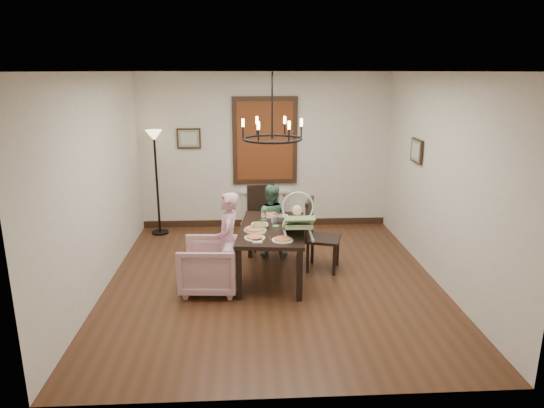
{
  "coord_description": "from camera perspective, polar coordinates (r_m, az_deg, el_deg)",
  "views": [
    {
      "loc": [
        -0.36,
        -6.18,
        2.81
      ],
      "look_at": [
        0.0,
        0.19,
        1.05
      ],
      "focal_mm": 32.0,
      "sensor_mm": 36.0,
      "label": 1
    }
  ],
  "objects": [
    {
      "name": "room_shell",
      "position": [
        6.7,
        -0.08,
        3.28
      ],
      "size": [
        4.51,
        5.0,
        2.81
      ],
      "color": "#4D2A1A",
      "rests_on": "ground"
    },
    {
      "name": "chandelier",
      "position": [
        6.39,
        0.03,
        7.69
      ],
      "size": [
        0.8,
        0.8,
        0.04
      ],
      "primitive_type": "torus",
      "color": "black",
      "rests_on": "room_shell"
    },
    {
      "name": "picture_right",
      "position": [
        7.62,
        16.63,
        6.02
      ],
      "size": [
        0.03,
        0.42,
        0.36
      ],
      "primitive_type": "cube",
      "rotation": [
        0.0,
        0.0,
        1.57
      ],
      "color": "black",
      "rests_on": "room_shell"
    },
    {
      "name": "chair_right",
      "position": [
        7.03,
        6.07,
        -3.61
      ],
      "size": [
        0.58,
        0.58,
        1.06
      ],
      "primitive_type": null,
      "rotation": [
        0.0,
        0.0,
        1.26
      ],
      "color": "black",
      "rests_on": "room_shell"
    },
    {
      "name": "pizza_platter",
      "position": [
        6.51,
        -1.98,
        -3.0
      ],
      "size": [
        0.31,
        0.31,
        0.04
      ],
      "primitive_type": "cylinder",
      "color": "tan",
      "rests_on": "dining_table"
    },
    {
      "name": "radiator",
      "position": [
        9.01,
        -0.81,
        -0.43
      ],
      "size": [
        0.92,
        0.12,
        0.62
      ],
      "primitive_type": null,
      "color": "silver",
      "rests_on": "room_shell"
    },
    {
      "name": "salad_bowl",
      "position": [
        6.61,
        -1.47,
        -2.58
      ],
      "size": [
        0.28,
        0.28,
        0.07
      ],
      "primitive_type": "imported",
      "color": "white",
      "rests_on": "dining_table"
    },
    {
      "name": "seated_man",
      "position": [
        7.52,
        -0.2,
        -2.68
      ],
      "size": [
        0.52,
        0.43,
        0.95
      ],
      "primitive_type": "imported",
      "rotation": [
        0.0,
        0.0,
        2.97
      ],
      "color": "#457458",
      "rests_on": "room_shell"
    },
    {
      "name": "chair_far",
      "position": [
        7.85,
        -1.02,
        -1.62
      ],
      "size": [
        0.52,
        0.52,
        1.02
      ],
      "primitive_type": null,
      "rotation": [
        0.0,
        0.0,
        0.18
      ],
      "color": "black",
      "rests_on": "room_shell"
    },
    {
      "name": "baby_bouncer",
      "position": [
        6.29,
        3.09,
        -1.99
      ],
      "size": [
        0.44,
        0.61,
        0.4
      ],
      "primitive_type": null,
      "rotation": [
        0.0,
        0.0,
        -0.01
      ],
      "color": "#B9E59E",
      "rests_on": "dining_table"
    },
    {
      "name": "armchair",
      "position": [
        6.44,
        -7.42,
        -7.24
      ],
      "size": [
        0.8,
        0.78,
        0.68
      ],
      "primitive_type": "imported",
      "rotation": [
        0.0,
        0.0,
        -1.64
      ],
      "color": "#CA9AA1",
      "rests_on": "room_shell"
    },
    {
      "name": "elderly_woman",
      "position": [
        6.43,
        -5.17,
        -5.3
      ],
      "size": [
        0.27,
        0.4,
        1.08
      ],
      "primitive_type": "imported",
      "rotation": [
        0.0,
        0.0,
        -1.6
      ],
      "color": "#D697AC",
      "rests_on": "room_shell"
    },
    {
      "name": "drinking_glass",
      "position": [
        6.8,
        0.44,
        -1.76
      ],
      "size": [
        0.07,
        0.07,
        0.14
      ],
      "primitive_type": "cylinder",
      "color": "silver",
      "rests_on": "dining_table"
    },
    {
      "name": "floor_lamp",
      "position": [
        8.68,
        -13.37,
        2.29
      ],
      "size": [
        0.3,
        0.3,
        1.8
      ],
      "primitive_type": null,
      "color": "black",
      "rests_on": "room_shell"
    },
    {
      "name": "picture_back",
      "position": [
        8.78,
        -9.76,
        7.61
      ],
      "size": [
        0.42,
        0.03,
        0.36
      ],
      "primitive_type": "cube",
      "color": "black",
      "rests_on": "room_shell"
    },
    {
      "name": "dining_table",
      "position": [
        6.69,
        0.02,
        -3.45
      ],
      "size": [
        1.04,
        1.65,
        0.73
      ],
      "rotation": [
        0.0,
        0.0,
        -0.11
      ],
      "color": "black",
      "rests_on": "room_shell"
    },
    {
      "name": "window_blinds",
      "position": [
        8.73,
        -0.84,
        7.45
      ],
      "size": [
        1.0,
        0.03,
        1.4
      ],
      "primitive_type": "cube",
      "color": "maroon",
      "rests_on": "room_shell"
    }
  ]
}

